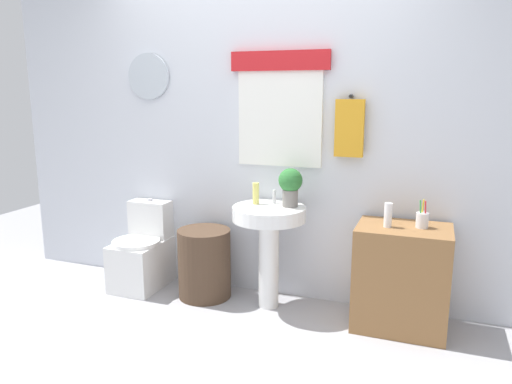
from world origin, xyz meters
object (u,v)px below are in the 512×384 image
wooden_cabinet (401,278)px  lotion_bottle (388,215)px  toilet (143,254)px  potted_plant (290,184)px  toothbrush_cup (422,220)px  soap_bottle (256,193)px  laundry_hamper (204,263)px  pedestal_sink (269,231)px

wooden_cabinet → lotion_bottle: size_ratio=4.39×
toilet → potted_plant: bearing=1.3°
toilet → toothbrush_cup: (2.15, -0.01, 0.49)m
soap_bottle → wooden_cabinet: bearing=-2.7°
soap_bottle → lotion_bottle: size_ratio=0.99×
toilet → toothbrush_cup: 2.21m
wooden_cabinet → laundry_hamper: bearing=180.0°
pedestal_sink → soap_bottle: size_ratio=4.81×
wooden_cabinet → toothbrush_cup: size_ratio=3.82×
lotion_bottle → toothbrush_cup: 0.22m
toothbrush_cup → wooden_cabinet: bearing=-169.4°
soap_bottle → potted_plant: size_ratio=0.57×
soap_bottle → lotion_bottle: 0.96m
toilet → pedestal_sink: size_ratio=0.92×
toilet → laundry_hamper: size_ratio=1.31×
pedestal_sink → toilet: bearing=178.3°
potted_plant → pedestal_sink: bearing=-156.8°
laundry_hamper → soap_bottle: bearing=7.0°
soap_bottle → potted_plant: 0.27m
potted_plant → toothbrush_cup: bearing=-2.5°
soap_bottle → pedestal_sink: bearing=-22.6°
laundry_hamper → pedestal_sink: (0.53, 0.00, 0.31)m
laundry_hamper → lotion_bottle: 1.46m
wooden_cabinet → toothbrush_cup: toothbrush_cup is taller
laundry_hamper → wooden_cabinet: size_ratio=0.76×
potted_plant → lotion_bottle: (0.70, -0.10, -0.14)m
pedestal_sink → toothbrush_cup: size_ratio=4.14×
toilet → potted_plant: size_ratio=2.54×
potted_plant → soap_bottle: bearing=-177.8°
soap_bottle → potted_plant: potted_plant is taller
laundry_hamper → toothbrush_cup: 1.65m
toilet → laundry_hamper: bearing=-3.2°
toilet → soap_bottle: 1.14m
potted_plant → toilet: bearing=-178.7°
pedestal_sink → wooden_cabinet: size_ratio=1.08×
wooden_cabinet → potted_plant: 0.99m
soap_bottle → toilet: bearing=-178.9°
potted_plant → toothbrush_cup: (0.91, -0.04, -0.17)m
soap_bottle → potted_plant: bearing=2.2°
wooden_cabinet → potted_plant: size_ratio=2.54×
toilet → lotion_bottle: lotion_bottle is taller
laundry_hamper → toothbrush_cup: bearing=0.7°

